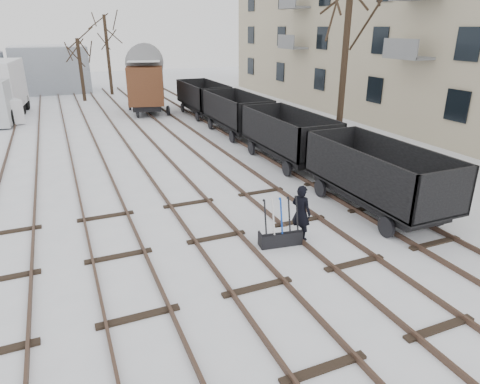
{
  "coord_description": "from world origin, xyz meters",
  "views": [
    {
      "loc": [
        -4.04,
        -8.31,
        6.21
      ],
      "look_at": [
        1.04,
        3.55,
        1.2
      ],
      "focal_mm": 32.0,
      "sensor_mm": 36.0,
      "label": 1
    }
  ],
  "objects_px": {
    "ground_frame": "(280,236)",
    "worker": "(301,213)",
    "box_van_wagon": "(146,82)",
    "freight_wagon_a": "(376,186)",
    "panel_van": "(3,110)"
  },
  "relations": [
    {
      "from": "box_van_wagon",
      "to": "panel_van",
      "type": "distance_m",
      "value": 10.03
    },
    {
      "from": "ground_frame",
      "to": "panel_van",
      "type": "xyz_separation_m",
      "value": [
        -9.09,
        23.38,
        0.58
      ]
    },
    {
      "from": "freight_wagon_a",
      "to": "panel_van",
      "type": "height_order",
      "value": "freight_wagon_a"
    },
    {
      "from": "ground_frame",
      "to": "box_van_wagon",
      "type": "xyz_separation_m",
      "value": [
        0.82,
        22.91,
        2.02
      ]
    },
    {
      "from": "ground_frame",
      "to": "worker",
      "type": "bearing_deg",
      "value": 15.34
    },
    {
      "from": "worker",
      "to": "panel_van",
      "type": "bearing_deg",
      "value": -5.14
    },
    {
      "from": "ground_frame",
      "to": "worker",
      "type": "height_order",
      "value": "worker"
    },
    {
      "from": "worker",
      "to": "box_van_wagon",
      "type": "xyz_separation_m",
      "value": [
        0.07,
        22.81,
        1.41
      ]
    },
    {
      "from": "freight_wagon_a",
      "to": "box_van_wagon",
      "type": "bearing_deg",
      "value": 99.19
    },
    {
      "from": "freight_wagon_a",
      "to": "panel_van",
      "type": "distance_m",
      "value": 26.11
    },
    {
      "from": "ground_frame",
      "to": "box_van_wagon",
      "type": "height_order",
      "value": "box_van_wagon"
    },
    {
      "from": "box_van_wagon",
      "to": "freight_wagon_a",
      "type": "bearing_deg",
      "value": -67.08
    },
    {
      "from": "worker",
      "to": "freight_wagon_a",
      "type": "xyz_separation_m",
      "value": [
        3.61,
        0.91,
        0.02
      ]
    },
    {
      "from": "box_van_wagon",
      "to": "panel_van",
      "type": "bearing_deg",
      "value": -169.01
    },
    {
      "from": "ground_frame",
      "to": "freight_wagon_a",
      "type": "bearing_deg",
      "value": 20.76
    }
  ]
}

